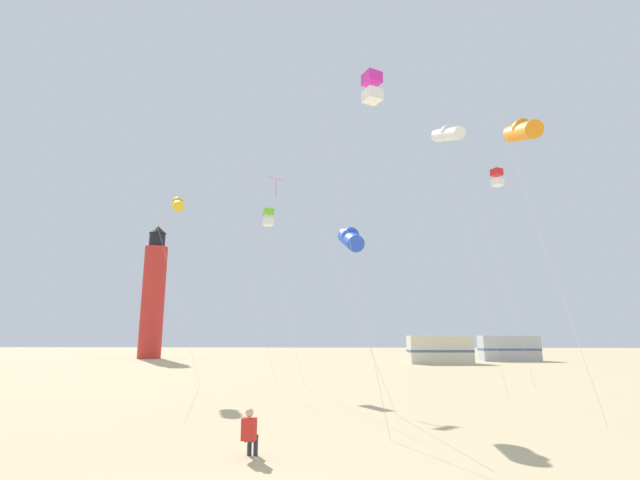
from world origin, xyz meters
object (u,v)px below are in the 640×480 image
kite_box_lime (268,218)px  lighthouse_distant (153,295)px  kite_tube_blue (351,238)px  kite_tube_gold (178,204)px  kite_box_magenta (372,88)px  kite_tube_orange (522,131)px  rv_van_cream (440,350)px  kite_box_scarlet (497,178)px  rv_van_silver (509,348)px  kite_flyer_standing (250,431)px  kite_diamond_rainbow (276,188)px  kite_tube_white (448,134)px

kite_box_lime → lighthouse_distant: (-18.88, 27.68, -2.85)m
kite_tube_blue → kite_tube_gold: bearing=138.2°
kite_box_magenta → kite_tube_orange: size_ratio=1.10×
kite_tube_blue → rv_van_cream: (9.72, 30.16, -5.53)m
kite_tube_gold → rv_van_cream: (20.96, 20.12, -10.03)m
kite_box_magenta → rv_van_cream: 36.21m
kite_box_scarlet → kite_tube_orange: 12.77m
kite_tube_blue → kite_tube_orange: kite_tube_orange is taller
kite_box_scarlet → kite_tube_blue: kite_box_scarlet is taller
kite_tube_blue → rv_van_silver: bearing=62.4°
kite_flyer_standing → kite_diamond_rainbow: kite_diamond_rainbow is taller
kite_tube_blue → lighthouse_distant: (-24.16, 38.62, 0.92)m
kite_flyer_standing → rv_van_silver: rv_van_silver is taller
kite_tube_white → rv_van_cream: 28.65m
kite_tube_blue → lighthouse_distant: size_ratio=0.45×
kite_tube_blue → rv_van_cream: size_ratio=1.16×
kite_tube_blue → kite_tube_orange: bearing=-15.9°
kite_tube_gold → kite_box_magenta: kite_box_magenta is taller
kite_diamond_rainbow → rv_van_silver: size_ratio=1.99×
rv_van_silver → kite_tube_orange: bearing=-109.2°
kite_box_magenta → kite_tube_white: size_ratio=0.88×
kite_tube_gold → kite_tube_blue: bearing=-41.8°
kite_diamond_rainbow → lighthouse_distant: bearing=123.5°
rv_van_cream → rv_van_silver: (8.88, 5.40, 0.00)m
kite_box_magenta → kite_box_scarlet: bearing=56.1°
kite_tube_blue → kite_tube_orange: size_ratio=0.66×
kite_box_scarlet → kite_tube_blue: (-9.91, -10.24, -6.10)m
kite_tube_gold → kite_tube_orange: size_ratio=1.05×
kite_box_magenta → rv_van_cream: bearing=75.1°
kite_tube_white → kite_tube_orange: bearing=-79.0°
kite_tube_blue → lighthouse_distant: 45.57m
kite_box_scarlet → kite_tube_gold: kite_box_scarlet is taller
kite_diamond_rainbow → rv_van_silver: 36.88m
lighthouse_distant → kite_box_lime: bearing=-55.7°
kite_box_scarlet → kite_tube_orange: size_ratio=1.19×
kite_diamond_rainbow → kite_box_magenta: bearing=-66.5°
kite_flyer_standing → kite_box_lime: kite_box_lime is taller
kite_tube_gold → rv_van_silver: kite_tube_gold is taller
kite_box_scarlet → kite_flyer_standing: bearing=-125.6°
kite_box_lime → lighthouse_distant: bearing=124.3°
kite_box_lime → rv_van_silver: 35.53m
kite_tube_orange → kite_box_scarlet: bearing=75.5°
kite_flyer_standing → kite_box_scarlet: 24.95m
kite_tube_blue → kite_diamond_rainbow: 11.20m
kite_tube_orange → kite_box_magenta: bearing=-167.1°
kite_box_lime → kite_box_scarlet: bearing=-2.6°
kite_flyer_standing → lighthouse_distant: 51.26m
kite_flyer_standing → rv_van_cream: bearing=-101.9°
lighthouse_distant → kite_flyer_standing: bearing=-65.0°
rv_van_cream → lighthouse_distant: bearing=162.7°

